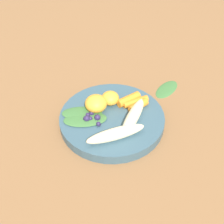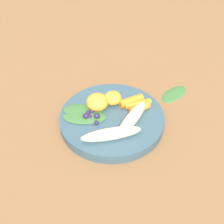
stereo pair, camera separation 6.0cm
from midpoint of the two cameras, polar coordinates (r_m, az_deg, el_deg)
name	(u,v)px [view 1 (the left image)]	position (r m, az deg, el deg)	size (l,w,h in m)	color
ground_plane	(112,122)	(0.62, -2.76, -2.38)	(2.40, 2.40, 0.00)	brown
bowl	(112,119)	(0.62, -2.79, -1.61)	(0.24, 0.24, 0.02)	#385666
banana_peeled_left	(133,117)	(0.59, 1.60, -1.11)	(0.13, 0.03, 0.03)	beige
banana_peeled_right	(116,134)	(0.55, -2.32, -4.80)	(0.13, 0.03, 0.03)	beige
orange_segment_near	(96,103)	(0.61, -6.24, 1.70)	(0.05, 0.05, 0.04)	#F4A833
orange_segment_far	(110,98)	(0.63, -3.10, 2.86)	(0.04, 0.04, 0.03)	#F4A833
carrot_front	(138,106)	(0.62, 2.86, 1.21)	(0.02, 0.02, 0.05)	orange
carrot_mid_left	(136,102)	(0.63, 2.34, 2.09)	(0.02, 0.02, 0.06)	orange
carrot_mid_right	(129,100)	(0.63, 0.94, 2.55)	(0.02, 0.02, 0.06)	orange
blueberry_pile	(91,118)	(0.60, -7.35, -1.36)	(0.03, 0.05, 0.01)	#2D234C
coconut_shred_patch	(84,116)	(0.61, -8.90, -1.02)	(0.04, 0.04, 0.00)	white
kale_leaf_left	(82,113)	(0.62, -9.18, -0.35)	(0.09, 0.04, 0.01)	#3D7038
kale_leaf_right	(85,119)	(0.60, -8.60, -1.67)	(0.10, 0.05, 0.01)	#3D7038
kale_leaf_stray	(167,89)	(0.73, 9.29, 4.85)	(0.09, 0.04, 0.01)	#3D7038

